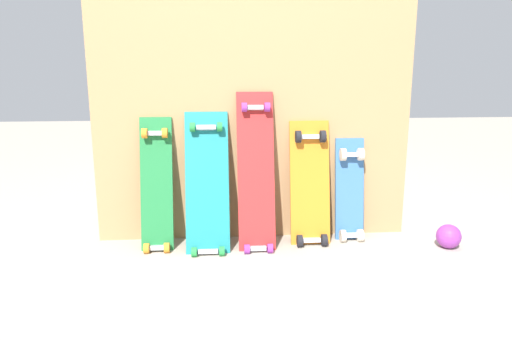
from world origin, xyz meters
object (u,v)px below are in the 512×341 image
(skateboard_green, at_px, (157,190))
(rubber_ball, at_px, (449,236))
(skateboard_teal, at_px, (207,189))
(skateboard_red, at_px, (257,178))
(skateboard_blue, at_px, (350,195))
(skateboard_orange, at_px, (310,188))

(skateboard_green, height_order, rubber_ball, skateboard_green)
(skateboard_green, relative_size, rubber_ball, 5.87)
(skateboard_green, distance_m, skateboard_teal, 0.28)
(skateboard_red, bearing_deg, rubber_ball, -7.60)
(skateboard_green, xyz_separation_m, skateboard_blue, (1.08, 0.04, -0.06))
(skateboard_red, bearing_deg, skateboard_green, 177.63)
(skateboard_orange, bearing_deg, skateboard_teal, -175.39)
(skateboard_orange, distance_m, rubber_ball, 0.79)
(skateboard_red, relative_size, rubber_ball, 6.89)
(skateboard_blue, bearing_deg, skateboard_orange, -173.75)
(skateboard_teal, relative_size, skateboard_orange, 1.09)
(skateboard_green, bearing_deg, skateboard_red, -2.37)
(skateboard_red, distance_m, skateboard_orange, 0.31)
(skateboard_blue, height_order, rubber_ball, skateboard_blue)
(skateboard_blue, bearing_deg, skateboard_red, -173.62)
(skateboard_orange, height_order, skateboard_blue, skateboard_orange)
(skateboard_teal, bearing_deg, skateboard_orange, 4.61)
(skateboard_teal, xyz_separation_m, skateboard_orange, (0.57, 0.05, -0.02))
(skateboard_teal, relative_size, skateboard_red, 0.88)
(skateboard_green, bearing_deg, skateboard_teal, -7.11)
(skateboard_teal, bearing_deg, rubber_ball, -5.55)
(skateboard_green, distance_m, skateboard_blue, 1.08)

